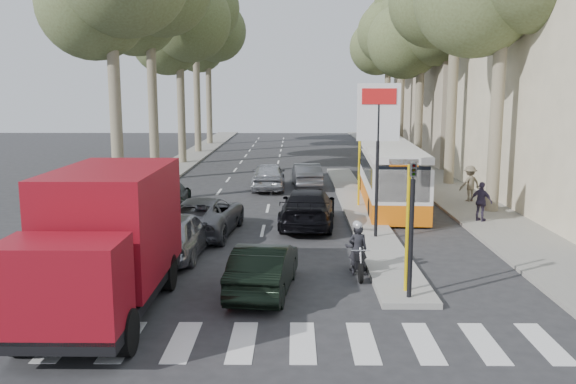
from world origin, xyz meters
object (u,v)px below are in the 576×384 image
city_bus (389,173)px  motorcycle (357,249)px  silver_hatchback (177,234)px  red_truck (106,239)px  dark_hatchback (264,268)px

city_bus → motorcycle: 11.52m
city_bus → motorcycle: city_bus is taller
silver_hatchback → red_truck: size_ratio=0.68×
motorcycle → silver_hatchback: bearing=160.8°
dark_hatchback → silver_hatchback: bearing=-42.7°
dark_hatchback → red_truck: 4.20m
red_truck → city_bus: bearing=58.2°
red_truck → city_bus: red_truck is taller
silver_hatchback → city_bus: (8.30, 9.38, 0.73)m
dark_hatchback → motorcycle: size_ratio=2.12×
red_truck → motorcycle: bearing=27.2°
city_bus → dark_hatchback: bearing=-109.4°
silver_hatchback → motorcycle: motorcycle is taller
motorcycle → dark_hatchback: bearing=-149.5°
silver_hatchback → red_truck: red_truck is taller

